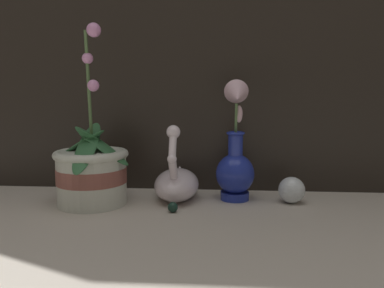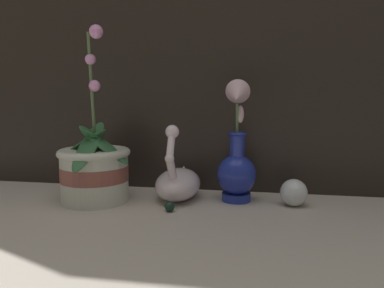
{
  "view_description": "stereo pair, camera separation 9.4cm",
  "coord_description": "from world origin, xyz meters",
  "px_view_note": "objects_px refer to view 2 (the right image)",
  "views": [
    {
      "loc": [
        0.08,
        -0.79,
        0.27
      ],
      "look_at": [
        0.01,
        0.14,
        0.15
      ],
      "focal_mm": 35.0,
      "sensor_mm": 36.0,
      "label": 1
    },
    {
      "loc": [
        0.18,
        -0.78,
        0.27
      ],
      "look_at": [
        0.01,
        0.14,
        0.15
      ],
      "focal_mm": 35.0,
      "sensor_mm": 36.0,
      "label": 2
    }
  ],
  "objects_px": {
    "orchid_potted_plant": "(95,169)",
    "glass_sphere": "(294,193)",
    "blue_vase": "(237,161)",
    "swan_figurine": "(178,182)"
  },
  "relations": [
    {
      "from": "orchid_potted_plant",
      "to": "glass_sphere",
      "type": "distance_m",
      "value": 0.51
    },
    {
      "from": "swan_figurine",
      "to": "orchid_potted_plant",
      "type": "bearing_deg",
      "value": -164.6
    },
    {
      "from": "orchid_potted_plant",
      "to": "blue_vase",
      "type": "bearing_deg",
      "value": 9.7
    },
    {
      "from": "swan_figurine",
      "to": "glass_sphere",
      "type": "xyz_separation_m",
      "value": [
        0.3,
        -0.01,
        -0.01
      ]
    },
    {
      "from": "swan_figurine",
      "to": "blue_vase",
      "type": "distance_m",
      "value": 0.16
    },
    {
      "from": "blue_vase",
      "to": "glass_sphere",
      "type": "xyz_separation_m",
      "value": [
        0.14,
        -0.02,
        -0.07
      ]
    },
    {
      "from": "orchid_potted_plant",
      "to": "blue_vase",
      "type": "relative_size",
      "value": 1.42
    },
    {
      "from": "orchid_potted_plant",
      "to": "swan_figurine",
      "type": "distance_m",
      "value": 0.22
    },
    {
      "from": "swan_figurine",
      "to": "blue_vase",
      "type": "height_order",
      "value": "blue_vase"
    },
    {
      "from": "swan_figurine",
      "to": "glass_sphere",
      "type": "distance_m",
      "value": 0.3
    }
  ]
}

